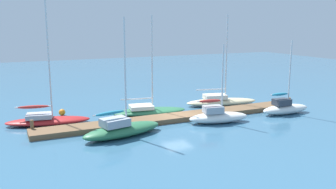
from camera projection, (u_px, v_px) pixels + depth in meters
ground_plane at (177, 120)px, 33.55m from camera, size 120.00×120.00×0.00m
dock_pier at (177, 117)px, 33.51m from camera, size 25.74×2.17×0.44m
dock_piling_near_end at (32, 127)px, 29.10m from camera, size 0.28×0.28×1.16m
dock_piling_far_end at (289, 103)px, 37.77m from camera, size 0.28×0.28×1.16m
sailboat_0 at (47, 119)px, 31.84m from camera, size 7.43×3.55×10.96m
sailboat_1 at (122, 129)px, 28.47m from camera, size 7.06×3.61×9.19m
sailboat_2 at (148, 110)px, 35.43m from camera, size 7.68×3.58×9.45m
sailboat_3 at (218, 116)px, 32.40m from camera, size 5.69×2.73×6.95m
sailboat_4 at (221, 101)px, 39.30m from camera, size 8.10×3.79×9.62m
sailboat_5 at (285, 108)px, 35.53m from camera, size 5.26×1.75×7.11m
mooring_buoy_orange at (62, 112)px, 34.98m from camera, size 0.63×0.63×0.63m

